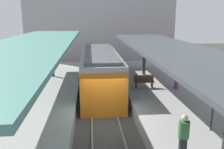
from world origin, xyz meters
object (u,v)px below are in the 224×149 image
Objects in this scene: passenger_near_bench at (183,137)px; platform_bench at (144,81)px; passenger_mid_platform at (177,76)px; commuter_train at (100,71)px; platform_sign at (214,94)px.

platform_bench is at bearing 85.89° from passenger_near_bench.
passenger_mid_platform reaches higher than platform_bench.
passenger_near_bench reaches higher than platform_bench.
commuter_train is 7.67× the size of platform_bench.
commuter_train reaches higher than platform_bench.
passenger_mid_platform reaches higher than passenger_near_bench.
platform_sign is at bearing -96.52° from passenger_mid_platform.
commuter_train is 3.69m from platform_bench.
passenger_near_bench is (2.30, -10.90, 0.12)m from commuter_train.
passenger_mid_platform is at bearing -10.98° from platform_bench.
passenger_mid_platform is at bearing 71.37° from passenger_near_bench.
platform_bench is at bearing 169.02° from passenger_mid_platform.
platform_sign is (4.37, -8.87, 0.90)m from commuter_train.
platform_sign reaches higher than passenger_mid_platform.
platform_sign reaches higher than platform_bench.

